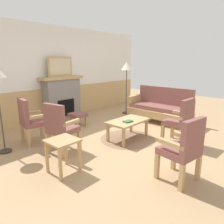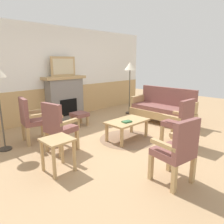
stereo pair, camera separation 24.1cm
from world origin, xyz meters
name	(u,v)px [view 2 (the right image)]	position (x,y,z in m)	size (l,w,h in m)	color
ground_plane	(123,138)	(0.00, 0.00, 0.00)	(14.00, 14.00, 0.00)	tan
wall_back	(59,75)	(0.00, 2.60, 1.31)	(7.20, 0.14, 2.70)	white
fireplace	(65,97)	(0.00, 2.35, 0.65)	(1.30, 0.44, 1.28)	gray
framed_picture	(63,66)	(0.00, 2.35, 1.56)	(0.80, 0.04, 0.56)	tan
couch	(163,109)	(1.72, 0.04, 0.40)	(0.70, 1.80, 0.98)	tan
coffee_table	(127,123)	(0.01, -0.12, 0.39)	(0.96, 0.56, 0.44)	tan
round_rug	(127,139)	(0.01, -0.12, 0.00)	(1.24, 1.24, 0.01)	#896B51
book_on_table	(127,122)	(-0.11, -0.21, 0.46)	(0.20, 0.13, 0.03)	#33663D
footstool	(79,115)	(-0.14, 1.46, 0.28)	(0.40, 0.40, 0.36)	tan
armchair_near_fireplace	(31,118)	(-1.56, 1.24, 0.54)	(0.55, 0.55, 0.98)	tan
armchair_by_window_left	(58,125)	(-1.43, 0.37, 0.54)	(0.55, 0.55, 0.98)	tan
armchair_front_left	(180,120)	(0.53, -1.11, 0.54)	(0.50, 0.50, 0.98)	tan
armchair_front_center	(177,149)	(-0.82, -1.76, 0.54)	(0.55, 0.55, 0.98)	tan
side_table	(58,146)	(-1.82, -0.26, 0.43)	(0.44, 0.44, 0.55)	tan
floor_lamp_by_couch	(130,69)	(1.84, 1.38, 1.45)	(0.36, 0.36, 1.68)	#332D28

